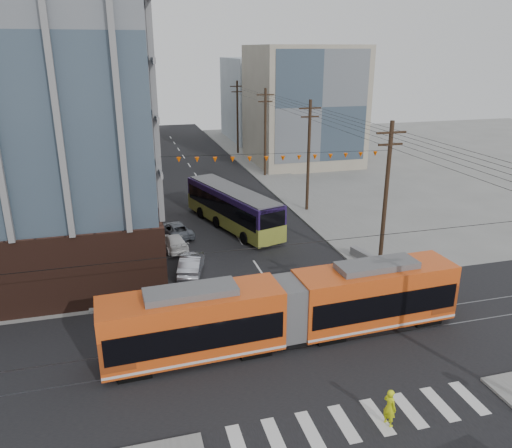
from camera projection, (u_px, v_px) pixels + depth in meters
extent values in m
plane|color=slate|center=(333.00, 379.00, 24.80)|extent=(160.00, 160.00, 0.00)
cube|color=#8C99A5|center=(54.00, 102.00, 64.82)|extent=(18.00, 16.00, 18.00)
cube|color=gray|center=(303.00, 105.00, 69.78)|extent=(14.00, 14.00, 16.00)
cube|color=gray|center=(84.00, 83.00, 83.42)|extent=(16.00, 18.00, 20.00)
cube|color=#8C99A5|center=(274.00, 99.00, 88.80)|extent=(16.00, 16.00, 14.00)
cylinder|color=black|center=(237.00, 118.00, 76.01)|extent=(0.30, 0.30, 11.00)
imported|color=#ACB1BD|center=(191.00, 264.00, 36.38)|extent=(2.64, 4.60, 1.43)
imported|color=silver|center=(174.00, 242.00, 40.71)|extent=(2.25, 4.45, 1.24)
imported|color=slate|center=(175.00, 230.00, 43.42)|extent=(3.16, 4.98, 1.28)
imported|color=#DCEA12|center=(390.00, 407.00, 21.54)|extent=(0.61, 0.76, 1.80)
cube|color=gray|center=(368.00, 259.00, 37.99)|extent=(1.61, 3.95, 0.77)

